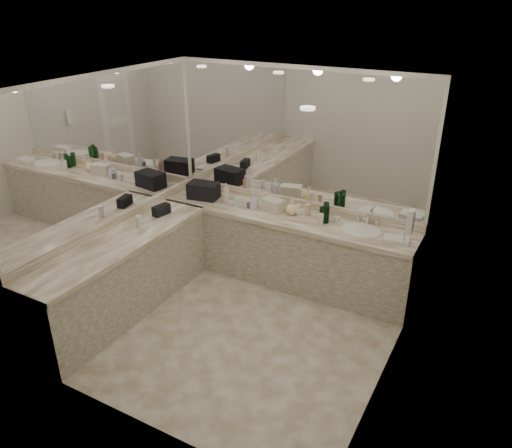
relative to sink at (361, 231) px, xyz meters
The scene contains 36 objects.
floor 1.77m from the sink, 128.37° to the right, with size 3.20×3.20×0.00m, color beige.
ceiling 2.29m from the sink, 128.37° to the right, with size 3.20×3.20×0.00m, color white.
wall_back 1.08m from the sink, 162.47° to the left, with size 3.20×0.02×2.60m, color beige.
wall_left 2.85m from the sink, 154.80° to the right, with size 0.02×3.00×2.60m, color beige.
wall_right 1.42m from the sink, 61.56° to the right, with size 0.02×3.00×2.60m, color beige.
vanity_back_base 1.06m from the sink, behind, with size 3.20×0.60×0.84m, color beige.
vanity_back_top 0.95m from the sink, behind, with size 3.20×0.64×0.06m, color silver.
vanity_left_base 2.75m from the sink, 146.31° to the right, with size 0.60×2.40×0.84m, color beige.
vanity_left_top 2.70m from the sink, 146.19° to the right, with size 0.64×2.42×0.06m, color silver.
backsplash_back 0.99m from the sink, 163.58° to the left, with size 3.20×0.04×0.10m, color silver.
backsplash_left 2.80m from the sink, 154.62° to the right, with size 0.04×3.00×0.10m, color silver.
mirror_back 1.33m from the sink, 163.13° to the left, with size 3.12×0.01×1.55m, color white.
mirror_left 2.94m from the sink, 154.69° to the right, with size 0.01×2.92×1.55m, color white.
sink is the anchor object (origin of this frame).
faucet 0.22m from the sink, 90.00° to the left, with size 0.24×0.16×0.14m, color silver.
wall_phone 0.91m from the sink, 39.57° to the right, with size 0.06×0.10×0.24m, color white.
door 1.82m from the sink, 69.46° to the right, with size 0.02×0.82×2.10m, color white.
black_toiletry_bag 2.11m from the sink, behind, with size 0.38×0.24×0.22m, color black.
black_bag_spill 2.36m from the sink, 162.16° to the right, with size 0.10×0.22×0.12m, color black.
cream_cosmetic_case 1.13m from the sink, behind, with size 0.27×0.16×0.15m, color beige.
hand_towel 0.42m from the sink, 10.50° to the right, with size 0.27×0.18×0.04m, color white.
lotion_left 2.52m from the sink, 153.44° to the right, with size 0.06×0.06×0.15m, color white.
soap_bottle_a 1.80m from the sink, behind, with size 0.09×0.09×0.24m, color beige.
soap_bottle_b 1.38m from the sink, behind, with size 0.09×0.09×0.20m, color silver.
soap_bottle_c 0.89m from the sink, behind, with size 0.14×0.14×0.19m, color #FDE9A1.
green_bottle_0 0.49m from the sink, behind, with size 0.07×0.07×0.18m, color #0E4619.
green_bottle_1 0.44m from the sink, behind, with size 0.07×0.07×0.21m, color #0E4619.
green_bottle_2 0.50m from the sink, 167.46° to the left, with size 0.07×0.07×0.21m, color #0E4619.
amenity_bottle_0 1.81m from the sink, behind, with size 0.04×0.04×0.13m, color #E57F66.
amenity_bottle_1 0.71m from the sink, behind, with size 0.06×0.06×0.15m, color #E0B28C.
amenity_bottle_2 0.81m from the sink, behind, with size 0.06×0.06×0.07m, color white.
amenity_bottle_3 0.35m from the sink, 162.20° to the left, with size 0.06×0.06×0.06m, color white.
amenity_bottle_4 0.81m from the sink, behind, with size 0.05×0.05×0.13m, color white.
amenity_bottle_5 1.60m from the sink, behind, with size 0.06×0.06×0.11m, color silver.
amenity_bottle_6 1.42m from the sink, behind, with size 0.06×0.06×0.07m, color #3F3F4C.
amenity_bottle_7 0.47m from the sink, behind, with size 0.06×0.06×0.13m, color white.
Camera 1 is at (2.33, -3.79, 3.33)m, focal length 35.00 mm.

